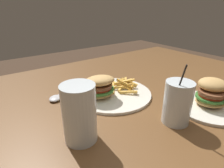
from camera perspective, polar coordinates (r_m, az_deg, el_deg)
dining_table at (r=0.82m, az=6.85°, el=-12.32°), size 1.63×1.20×0.78m
meal_plate_near at (r=0.75m, az=-1.51°, el=-1.79°), size 0.32×0.32×0.10m
beer_glass at (r=0.51m, az=-9.85°, el=-9.33°), size 0.09×0.09×0.16m
juice_glass at (r=0.61m, az=19.24°, el=-5.92°), size 0.09×0.09×0.20m
spoon at (r=0.77m, az=-16.70°, el=-3.96°), size 0.14×0.15×0.02m
meal_plate_far at (r=0.75m, az=27.71°, el=-4.02°), size 0.24×0.24×0.11m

